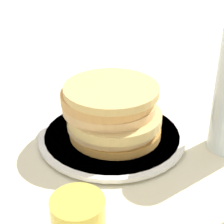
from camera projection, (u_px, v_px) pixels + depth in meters
ground_plane at (99, 146)px, 0.64m from camera, size 4.00×4.00×0.00m
plate at (112, 136)px, 0.65m from camera, size 0.25×0.25×0.01m
pancake_stack at (112, 110)px, 0.63m from camera, size 0.17×0.17×0.09m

